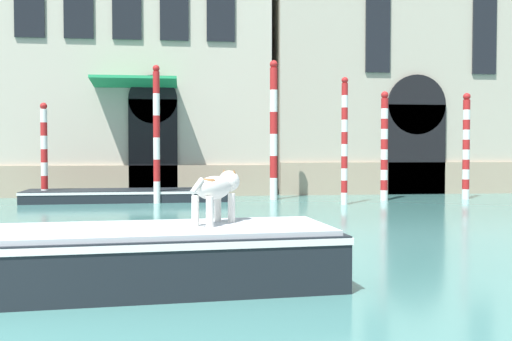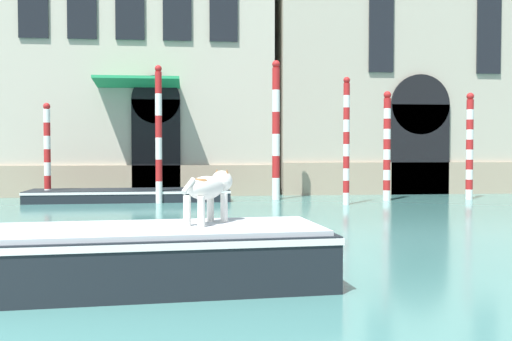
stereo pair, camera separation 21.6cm
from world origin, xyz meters
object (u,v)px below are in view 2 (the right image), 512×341
at_px(dog_on_deck, 209,188).
at_px(mooring_pole_5, 47,152).
at_px(mooring_pole_0, 159,134).
at_px(mooring_pole_1, 387,145).
at_px(boat_foreground, 86,257).
at_px(mooring_pole_2, 276,130).
at_px(mooring_pole_4, 470,146).
at_px(boat_moored_near_palazzo, 130,195).
at_px(mooring_pole_3, 346,140).

bearing_deg(dog_on_deck, mooring_pole_5, 56.23).
bearing_deg(mooring_pole_0, mooring_pole_1, 1.32).
height_order(mooring_pole_0, mooring_pole_1, mooring_pole_0).
xyz_separation_m(boat_foreground, dog_on_deck, (1.54, 0.33, 0.82)).
xyz_separation_m(mooring_pole_2, mooring_pole_4, (6.63, -0.59, -0.55)).
bearing_deg(dog_on_deck, boat_moored_near_palazzo, 44.83).
xyz_separation_m(dog_on_deck, mooring_pole_5, (-4.92, 12.25, 0.42)).
relative_size(mooring_pole_0, mooring_pole_2, 0.93).
distance_m(boat_moored_near_palazzo, mooring_pole_1, 8.78).
bearing_deg(boat_moored_near_palazzo, mooring_pole_0, -43.32).
xyz_separation_m(mooring_pole_0, mooring_pole_4, (10.55, 0.30, -0.37)).
bearing_deg(mooring_pole_3, boat_moored_near_palazzo, 163.00).
xyz_separation_m(dog_on_deck, boat_moored_near_palazzo, (-2.29, 12.38, -1.01)).
relative_size(boat_foreground, mooring_pole_2, 1.31).
bearing_deg(mooring_pole_1, mooring_pole_0, -178.68).
bearing_deg(mooring_pole_3, mooring_pole_5, 168.27).
relative_size(boat_foreground, mooring_pole_0, 1.42).
bearing_deg(mooring_pole_0, mooring_pole_3, -11.54).
bearing_deg(mooring_pole_5, mooring_pole_3, -11.73).
xyz_separation_m(mooring_pole_1, mooring_pole_2, (-3.67, 0.72, 0.54)).
bearing_deg(boat_foreground, mooring_pole_3, 55.38).
xyz_separation_m(boat_foreground, mooring_pole_5, (-3.39, 12.59, 1.23)).
xyz_separation_m(mooring_pole_3, mooring_pole_5, (-9.47, 1.97, -0.36)).
bearing_deg(mooring_pole_3, mooring_pole_0, 168.46).
bearing_deg(mooring_pole_0, dog_on_deck, -83.63).
relative_size(boat_foreground, mooring_pole_4, 1.70).
height_order(boat_foreground, boat_moored_near_palazzo, boat_foreground).
bearing_deg(mooring_pole_0, boat_moored_near_palazzo, 138.32).
distance_m(dog_on_deck, mooring_pole_1, 13.26).
relative_size(boat_moored_near_palazzo, mooring_pole_0, 1.51).
bearing_deg(mooring_pole_4, mooring_pole_0, -178.37).
bearing_deg(mooring_pole_2, dog_on_deck, -102.00).
distance_m(mooring_pole_1, mooring_pole_2, 3.78).
relative_size(mooring_pole_1, mooring_pole_3, 0.93).
bearing_deg(mooring_pole_5, mooring_pole_2, 0.86).
xyz_separation_m(mooring_pole_3, mooring_pole_4, (4.72, 1.49, -0.15)).
bearing_deg(mooring_pole_4, mooring_pole_3, -162.50).
bearing_deg(dog_on_deck, boat_foreground, 136.55).
relative_size(boat_foreground, boat_moored_near_palazzo, 0.94).
distance_m(dog_on_deck, mooring_pole_3, 11.27).
distance_m(mooring_pole_0, mooring_pole_3, 5.95).
distance_m(boat_foreground, mooring_pole_4, 16.29).
bearing_deg(mooring_pole_1, mooring_pole_5, 176.92).
bearing_deg(mooring_pole_4, mooring_pole_1, -177.59).
relative_size(mooring_pole_2, mooring_pole_5, 1.47).
relative_size(dog_on_deck, mooring_pole_5, 0.29).
distance_m(mooring_pole_2, mooring_pole_5, 7.59).
xyz_separation_m(mooring_pole_0, mooring_pole_5, (-3.64, 0.78, -0.58)).
bearing_deg(mooring_pole_1, dog_on_deck, -118.39).
xyz_separation_m(dog_on_deck, mooring_pole_3, (4.54, 10.29, 0.78)).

